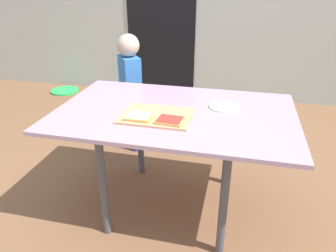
# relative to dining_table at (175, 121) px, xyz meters

# --- Properties ---
(ground_plane) EXTENTS (16.00, 16.00, 0.00)m
(ground_plane) POSITION_rel_dining_table_xyz_m (0.00, 0.00, -0.66)
(ground_plane) COLOR brown
(house_door) EXTENTS (0.90, 0.02, 2.00)m
(house_door) POSITION_rel_dining_table_xyz_m (-0.69, 2.33, 0.34)
(house_door) COLOR black
(house_door) RESTS_ON ground
(dining_table) EXTENTS (1.47, 0.95, 0.73)m
(dining_table) POSITION_rel_dining_table_xyz_m (0.00, 0.00, 0.00)
(dining_table) COLOR #AE8DA1
(dining_table) RESTS_ON ground
(cutting_board) EXTENTS (0.42, 0.32, 0.01)m
(cutting_board) POSITION_rel_dining_table_xyz_m (-0.09, -0.11, 0.08)
(cutting_board) COLOR tan
(cutting_board) RESTS_ON dining_table
(pizza_slice_near_right) EXTENTS (0.16, 0.14, 0.02)m
(pizza_slice_near_right) POSITION_rel_dining_table_xyz_m (0.01, -0.19, 0.09)
(pizza_slice_near_right) COLOR tan
(pizza_slice_near_right) RESTS_ON cutting_board
(pizza_slice_near_left) EXTENTS (0.15, 0.13, 0.02)m
(pizza_slice_near_left) POSITION_rel_dining_table_xyz_m (-0.17, -0.18, 0.09)
(pizza_slice_near_left) COLOR tan
(pizza_slice_near_left) RESTS_ON cutting_board
(plate_white_right) EXTENTS (0.19, 0.19, 0.01)m
(plate_white_right) POSITION_rel_dining_table_xyz_m (0.29, 0.13, 0.08)
(plate_white_right) COLOR white
(plate_white_right) RESTS_ON dining_table
(child_left) EXTENTS (0.26, 0.28, 1.06)m
(child_left) POSITION_rel_dining_table_xyz_m (-0.57, 0.76, -0.04)
(child_left) COLOR navy
(child_left) RESTS_ON ground
(garden_hose_coil) EXTENTS (0.38, 0.38, 0.03)m
(garden_hose_coil) POSITION_rel_dining_table_xyz_m (-2.04, 2.04, -0.65)
(garden_hose_coil) COLOR green
(garden_hose_coil) RESTS_ON ground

